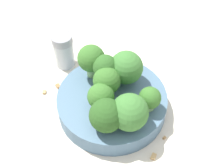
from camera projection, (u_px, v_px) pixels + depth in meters
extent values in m
plane|color=beige|center=(112.00, 109.00, 0.55)|extent=(3.00, 3.00, 0.00)
cylinder|color=slate|center=(112.00, 103.00, 0.53)|extent=(0.19, 0.19, 0.03)
cylinder|color=#84AD66|center=(126.00, 77.00, 0.53)|extent=(0.02, 0.02, 0.02)
sphere|color=#3D7533|center=(126.00, 68.00, 0.52)|extent=(0.06, 0.06, 0.06)
cylinder|color=#7A9E5B|center=(101.00, 103.00, 0.50)|extent=(0.02, 0.02, 0.02)
sphere|color=#386B28|center=(101.00, 96.00, 0.48)|extent=(0.04, 0.04, 0.04)
cylinder|color=#84AD66|center=(129.00, 120.00, 0.48)|extent=(0.02, 0.02, 0.02)
sphere|color=#3D7533|center=(130.00, 112.00, 0.46)|extent=(0.06, 0.06, 0.06)
cylinder|color=#8EB770|center=(105.00, 77.00, 0.53)|extent=(0.02, 0.02, 0.03)
sphere|color=#2D5B23|center=(105.00, 67.00, 0.51)|extent=(0.04, 0.04, 0.04)
cylinder|color=#8EB770|center=(107.00, 89.00, 0.51)|extent=(0.03, 0.03, 0.03)
sphere|color=#386B28|center=(107.00, 81.00, 0.50)|extent=(0.05, 0.05, 0.05)
cylinder|color=#7A9E5B|center=(107.00, 123.00, 0.47)|extent=(0.02, 0.02, 0.02)
sphere|color=#28511E|center=(106.00, 115.00, 0.46)|extent=(0.05, 0.05, 0.05)
cylinder|color=#8EB770|center=(92.00, 68.00, 0.54)|extent=(0.03, 0.03, 0.03)
sphere|color=#386B28|center=(91.00, 58.00, 0.52)|extent=(0.05, 0.05, 0.05)
cylinder|color=#8EB770|center=(149.00, 104.00, 0.50)|extent=(0.02, 0.02, 0.02)
sphere|color=#386B28|center=(150.00, 98.00, 0.49)|extent=(0.04, 0.04, 0.04)
cylinder|color=#B2B7BC|center=(64.00, 53.00, 0.60)|extent=(0.04, 0.04, 0.06)
cylinder|color=gray|center=(62.00, 39.00, 0.57)|extent=(0.04, 0.04, 0.02)
cube|color=olive|center=(102.00, 59.00, 0.62)|extent=(0.01, 0.01, 0.01)
cube|color=tan|center=(44.00, 91.00, 0.57)|extent=(0.01, 0.01, 0.01)
cube|color=tan|center=(154.00, 156.00, 0.48)|extent=(0.01, 0.01, 0.01)
cube|color=olive|center=(58.00, 85.00, 0.57)|extent=(0.01, 0.01, 0.01)
cube|color=#AD7F4C|center=(164.00, 137.00, 0.50)|extent=(0.01, 0.01, 0.01)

